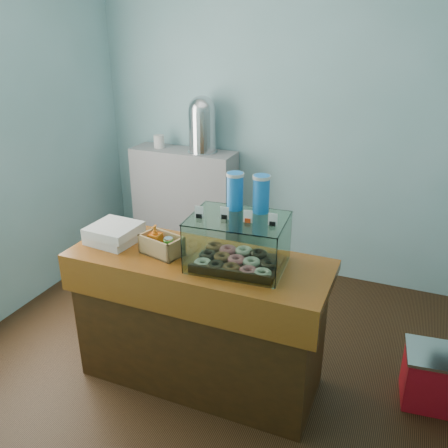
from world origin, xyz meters
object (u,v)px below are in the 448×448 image
at_px(display_case, 239,237).
at_px(coffee_urn, 202,123).
at_px(counter, 199,320).
at_px(red_cooler, 438,378).

xyz_separation_m(display_case, coffee_urn, (-0.95, 1.54, 0.30)).
height_order(counter, coffee_urn, coffee_urn).
distance_m(display_case, red_cooler, 1.52).
bearing_deg(coffee_urn, display_case, -58.34).
bearing_deg(counter, coffee_urn, 113.86).
bearing_deg(display_case, counter, -175.97).
distance_m(display_case, coffee_urn, 1.83).
bearing_deg(counter, display_case, 8.19).
bearing_deg(red_cooler, counter, -172.12).
distance_m(counter, display_case, 0.66).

